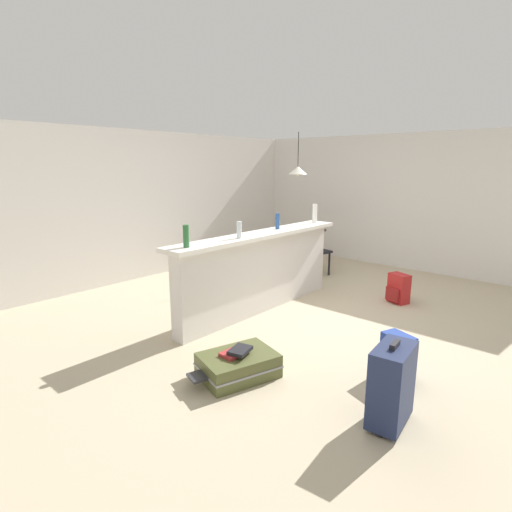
{
  "coord_description": "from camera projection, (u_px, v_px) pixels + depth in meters",
  "views": [
    {
      "loc": [
        -4.47,
        -3.02,
        1.93
      ],
      "look_at": [
        -0.28,
        0.69,
        0.66
      ],
      "focal_mm": 28.36,
      "sensor_mm": 36.0,
      "label": 1
    }
  ],
  "objects": [
    {
      "name": "dining_chair_near_partition",
      "position": [
        314.0,
        246.0,
        7.23
      ],
      "size": [
        0.48,
        0.48,
        0.93
      ],
      "color": "black",
      "rests_on": "ground_plane"
    },
    {
      "name": "wall_back",
      "position": [
        169.0,
        203.0,
        7.34
      ],
      "size": [
        6.6,
        0.1,
        2.5
      ],
      "primitive_type": "cube",
      "color": "silver",
      "rests_on": "ground_plane"
    },
    {
      "name": "bottle_white",
      "position": [
        315.0,
        214.0,
        6.15
      ],
      "size": [
        0.07,
        0.07,
        0.29
      ],
      "primitive_type": "cylinder",
      "color": "silver",
      "rests_on": "bar_countertop"
    },
    {
      "name": "suitcase_upright_navy",
      "position": [
        392.0,
        384.0,
        3.02
      ],
      "size": [
        0.46,
        0.29,
        0.67
      ],
      "color": "#1E284C",
      "rests_on": "ground_plane"
    },
    {
      "name": "bottle_blue",
      "position": [
        278.0,
        221.0,
        5.57
      ],
      "size": [
        0.06,
        0.06,
        0.22
      ],
      "primitive_type": "cylinder",
      "color": "#284C89",
      "rests_on": "bar_countertop"
    },
    {
      "name": "pendant_lamp",
      "position": [
        298.0,
        170.0,
        7.25
      ],
      "size": [
        0.34,
        0.34,
        0.78
      ],
      "color": "black"
    },
    {
      "name": "dining_table",
      "position": [
        292.0,
        235.0,
        7.56
      ],
      "size": [
        1.1,
        0.8,
        0.74
      ],
      "color": "#4C331E",
      "rests_on": "ground_plane"
    },
    {
      "name": "ground_plane",
      "position": [
        306.0,
        308.0,
        5.65
      ],
      "size": [
        13.0,
        13.0,
        0.05
      ],
      "primitive_type": "cube",
      "color": "#BCAD8E"
    },
    {
      "name": "wall_right",
      "position": [
        385.0,
        201.0,
        7.8
      ],
      "size": [
        0.1,
        6.0,
        2.5
      ],
      "primitive_type": "cube",
      "color": "silver",
      "rests_on": "ground_plane"
    },
    {
      "name": "backpack_red",
      "position": [
        398.0,
        289.0,
        5.77
      ],
      "size": [
        0.31,
        0.33,
        0.42
      ],
      "color": "red",
      "rests_on": "ground_plane"
    },
    {
      "name": "bottle_clear",
      "position": [
        239.0,
        230.0,
        4.87
      ],
      "size": [
        0.06,
        0.06,
        0.2
      ],
      "primitive_type": "cylinder",
      "color": "silver",
      "rests_on": "bar_countertop"
    },
    {
      "name": "suitcase_flat_olive",
      "position": [
        238.0,
        365.0,
        3.76
      ],
      "size": [
        0.89,
        0.67,
        0.22
      ],
      "color": "#51562D",
      "rests_on": "ground_plane"
    },
    {
      "name": "partition_half_wall",
      "position": [
        260.0,
        274.0,
        5.4
      ],
      "size": [
        2.8,
        0.2,
        1.01
      ],
      "primitive_type": "cube",
      "color": "silver",
      "rests_on": "ground_plane"
    },
    {
      "name": "backpack_blue",
      "position": [
        398.0,
        357.0,
        3.73
      ],
      "size": [
        0.31,
        0.33,
        0.42
      ],
      "color": "#233D93",
      "rests_on": "ground_plane"
    },
    {
      "name": "book_stack",
      "position": [
        237.0,
        352.0,
        3.71
      ],
      "size": [
        0.28,
        0.24,
        0.07
      ],
      "color": "#AD2D2D",
      "rests_on": "suitcase_flat_olive"
    },
    {
      "name": "bar_countertop",
      "position": [
        260.0,
        235.0,
        5.28
      ],
      "size": [
        2.96,
        0.4,
        0.05
      ],
      "primitive_type": "cube",
      "color": "white",
      "rests_on": "partition_half_wall"
    },
    {
      "name": "bottle_green",
      "position": [
        186.0,
        236.0,
        4.33
      ],
      "size": [
        0.07,
        0.07,
        0.24
      ],
      "primitive_type": "cylinder",
      "color": "#2D6B38",
      "rests_on": "bar_countertop"
    }
  ]
}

